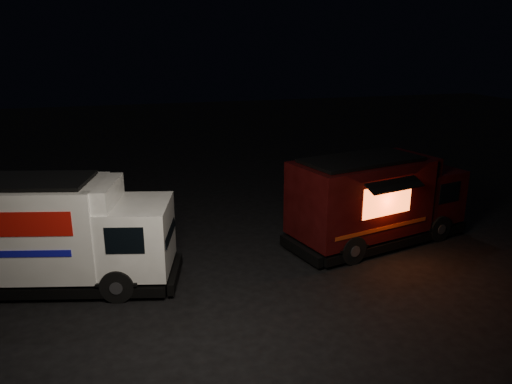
% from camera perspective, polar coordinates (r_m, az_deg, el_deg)
% --- Properties ---
extents(ground, '(80.00, 80.00, 0.00)m').
position_cam_1_polar(ground, '(13.93, -3.46, -9.36)').
color(ground, black).
rests_on(ground, ground).
extents(white_truck, '(6.69, 3.68, 2.88)m').
position_cam_1_polar(white_truck, '(13.83, -22.30, -4.36)').
color(white_truck, white).
rests_on(white_truck, ground).
extents(red_truck, '(6.37, 3.51, 2.80)m').
position_cam_1_polar(red_truck, '(16.13, 13.83, -0.75)').
color(red_truck, '#380A0A').
rests_on(red_truck, ground).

